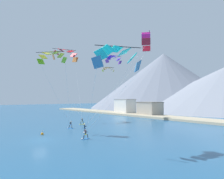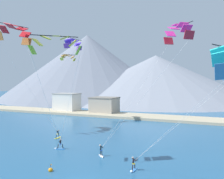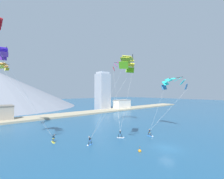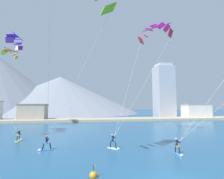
{
  "view_description": "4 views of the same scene",
  "coord_description": "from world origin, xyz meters",
  "px_view_note": "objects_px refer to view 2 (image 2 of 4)",
  "views": [
    {
      "loc": [
        37.42,
        -13.42,
        7.3
      ],
      "look_at": [
        3.59,
        12.87,
        8.9
      ],
      "focal_mm": 35.0,
      "sensor_mm": 36.0,
      "label": 1
    },
    {
      "loc": [
        14.02,
        -22.07,
        11.05
      ],
      "look_at": [
        -2.23,
        14.02,
        9.66
      ],
      "focal_mm": 40.0,
      "sensor_mm": 36.0,
      "label": 2
    },
    {
      "loc": [
        -26.03,
        -14.68,
        10.56
      ],
      "look_at": [
        -2.79,
        12.5,
        11.1
      ],
      "focal_mm": 24.0,
      "sensor_mm": 36.0,
      "label": 3
    },
    {
      "loc": [
        -6.04,
        -10.81,
        5.15
      ],
      "look_at": [
        -0.91,
        18.77,
        7.88
      ],
      "focal_mm": 28.0,
      "sensor_mm": 36.0,
      "label": 4
    }
  ],
  "objects_px": {
    "kitesurfer_far_left": "(59,146)",
    "parafoil_kite_near_lead": "(178,32)",
    "kitesurfer_near_lead": "(101,153)",
    "parafoil_kite_far_left": "(55,43)",
    "parafoil_kite_near_trail": "(223,60)",
    "parafoil_kite_distant_high_outer": "(73,43)",
    "race_marker_buoy": "(51,170)",
    "kitesurfer_mid_center": "(58,135)",
    "kitesurfer_near_trail": "(133,167)",
    "parafoil_kite_distant_low_drift": "(68,57)",
    "parafoil_kite_mid_center": "(15,32)"
  },
  "relations": [
    {
      "from": "kitesurfer_mid_center",
      "to": "parafoil_kite_distant_low_drift",
      "type": "height_order",
      "value": "parafoil_kite_distant_low_drift"
    },
    {
      "from": "kitesurfer_near_lead",
      "to": "parafoil_kite_near_trail",
      "type": "xyz_separation_m",
      "value": [
        16.06,
        -4.33,
        12.56
      ]
    },
    {
      "from": "kitesurfer_far_left",
      "to": "parafoil_kite_near_lead",
      "type": "distance_m",
      "value": 26.5
    },
    {
      "from": "kitesurfer_near_trail",
      "to": "race_marker_buoy",
      "type": "relative_size",
      "value": 1.75
    },
    {
      "from": "kitesurfer_near_lead",
      "to": "parafoil_kite_distant_high_outer",
      "type": "height_order",
      "value": "parafoil_kite_distant_high_outer"
    },
    {
      "from": "kitesurfer_near_lead",
      "to": "race_marker_buoy",
      "type": "distance_m",
      "value": 8.4
    },
    {
      "from": "kitesurfer_far_left",
      "to": "parafoil_kite_near_trail",
      "type": "xyz_separation_m",
      "value": [
        24.08,
        -5.06,
        12.62
      ]
    },
    {
      "from": "parafoil_kite_mid_center",
      "to": "parafoil_kite_distant_low_drift",
      "type": "height_order",
      "value": "parafoil_kite_mid_center"
    },
    {
      "from": "parafoil_kite_distant_low_drift",
      "to": "parafoil_kite_near_lead",
      "type": "bearing_deg",
      "value": -23.08
    },
    {
      "from": "parafoil_kite_far_left",
      "to": "race_marker_buoy",
      "type": "bearing_deg",
      "value": -70.88
    },
    {
      "from": "kitesurfer_far_left",
      "to": "parafoil_kite_distant_high_outer",
      "type": "height_order",
      "value": "parafoil_kite_distant_high_outer"
    },
    {
      "from": "parafoil_kite_near_lead",
      "to": "parafoil_kite_near_trail",
      "type": "height_order",
      "value": "parafoil_kite_near_lead"
    },
    {
      "from": "kitesurfer_near_lead",
      "to": "parafoil_kite_far_left",
      "type": "bearing_deg",
      "value": -123.1
    },
    {
      "from": "parafoil_kite_distant_low_drift",
      "to": "kitesurfer_near_lead",
      "type": "bearing_deg",
      "value": -46.52
    },
    {
      "from": "parafoil_kite_far_left",
      "to": "parafoil_kite_distant_low_drift",
      "type": "xyz_separation_m",
      "value": [
        -16.43,
        26.98,
        1.22
      ]
    },
    {
      "from": "parafoil_kite_distant_high_outer",
      "to": "race_marker_buoy",
      "type": "distance_m",
      "value": 41.44
    },
    {
      "from": "parafoil_kite_far_left",
      "to": "kitesurfer_near_trail",
      "type": "bearing_deg",
      "value": 12.07
    },
    {
      "from": "parafoil_kite_near_lead",
      "to": "parafoil_kite_near_trail",
      "type": "bearing_deg",
      "value": -62.58
    },
    {
      "from": "kitesurfer_near_lead",
      "to": "kitesurfer_mid_center",
      "type": "bearing_deg",
      "value": 151.03
    },
    {
      "from": "parafoil_kite_near_lead",
      "to": "kitesurfer_near_lead",
      "type": "bearing_deg",
      "value": -136.88
    },
    {
      "from": "parafoil_kite_near_lead",
      "to": "race_marker_buoy",
      "type": "bearing_deg",
      "value": -126.63
    },
    {
      "from": "parafoil_kite_far_left",
      "to": "parafoil_kite_distant_low_drift",
      "type": "relative_size",
      "value": 3.62
    },
    {
      "from": "parafoil_kite_near_lead",
      "to": "parafoil_kite_distant_high_outer",
      "type": "bearing_deg",
      "value": 153.15
    },
    {
      "from": "parafoil_kite_near_trail",
      "to": "kitesurfer_near_trail",
      "type": "bearing_deg",
      "value": 175.88
    },
    {
      "from": "kitesurfer_near_lead",
      "to": "kitesurfer_far_left",
      "type": "height_order",
      "value": "kitesurfer_near_lead"
    },
    {
      "from": "parafoil_kite_near_lead",
      "to": "parafoil_kite_distant_low_drift",
      "type": "height_order",
      "value": "parafoil_kite_near_lead"
    },
    {
      "from": "parafoil_kite_distant_low_drift",
      "to": "parafoil_kite_near_trail",
      "type": "bearing_deg",
      "value": -35.24
    },
    {
      "from": "kitesurfer_near_trail",
      "to": "parafoil_kite_near_trail",
      "type": "distance_m",
      "value": 16.04
    },
    {
      "from": "kitesurfer_far_left",
      "to": "parafoil_kite_near_lead",
      "type": "bearing_deg",
      "value": 24.72
    },
    {
      "from": "kitesurfer_near_trail",
      "to": "kitesurfer_far_left",
      "type": "bearing_deg",
      "value": 162.92
    },
    {
      "from": "kitesurfer_mid_center",
      "to": "parafoil_kite_distant_high_outer",
      "type": "height_order",
      "value": "parafoil_kite_distant_high_outer"
    },
    {
      "from": "kitesurfer_mid_center",
      "to": "kitesurfer_far_left",
      "type": "bearing_deg",
      "value": -52.87
    },
    {
      "from": "parafoil_kite_distant_high_outer",
      "to": "parafoil_kite_distant_low_drift",
      "type": "xyz_separation_m",
      "value": [
        -0.0,
        -2.36,
        -3.84
      ]
    },
    {
      "from": "kitesurfer_near_trail",
      "to": "parafoil_kite_near_lead",
      "type": "distance_m",
      "value": 22.34
    },
    {
      "from": "kitesurfer_near_trail",
      "to": "parafoil_kite_distant_high_outer",
      "type": "xyz_separation_m",
      "value": [
        -26.3,
        27.23,
        20.44
      ]
    },
    {
      "from": "parafoil_kite_near_trail",
      "to": "parafoil_kite_distant_low_drift",
      "type": "height_order",
      "value": "parafoil_kite_distant_low_drift"
    },
    {
      "from": "parafoil_kite_mid_center",
      "to": "parafoil_kite_distant_high_outer",
      "type": "height_order",
      "value": "parafoil_kite_mid_center"
    },
    {
      "from": "kitesurfer_far_left",
      "to": "parafoil_kite_near_lead",
      "type": "height_order",
      "value": "parafoil_kite_near_lead"
    },
    {
      "from": "kitesurfer_far_left",
      "to": "parafoil_kite_distant_low_drift",
      "type": "bearing_deg",
      "value": 120.62
    },
    {
      "from": "parafoil_kite_near_lead",
      "to": "parafoil_kite_far_left",
      "type": "bearing_deg",
      "value": -132.08
    },
    {
      "from": "kitesurfer_near_lead",
      "to": "parafoil_kite_distant_low_drift",
      "type": "distance_m",
      "value": 33.66
    },
    {
      "from": "kitesurfer_far_left",
      "to": "parafoil_kite_mid_center",
      "type": "height_order",
      "value": "parafoil_kite_mid_center"
    },
    {
      "from": "parafoil_kite_mid_center",
      "to": "parafoil_kite_far_left",
      "type": "bearing_deg",
      "value": -32.56
    },
    {
      "from": "kitesurfer_mid_center",
      "to": "kitesurfer_far_left",
      "type": "distance_m",
      "value": 7.99
    },
    {
      "from": "kitesurfer_near_lead",
      "to": "parafoil_kite_distant_high_outer",
      "type": "distance_m",
      "value": 37.16
    },
    {
      "from": "kitesurfer_near_trail",
      "to": "race_marker_buoy",
      "type": "bearing_deg",
      "value": -155.22
    },
    {
      "from": "parafoil_kite_near_trail",
      "to": "parafoil_kite_far_left",
      "type": "distance_m",
      "value": 20.04
    },
    {
      "from": "kitesurfer_mid_center",
      "to": "parafoil_kite_far_left",
      "type": "bearing_deg",
      "value": -54.63
    },
    {
      "from": "kitesurfer_far_left",
      "to": "parafoil_kite_distant_low_drift",
      "type": "xyz_separation_m",
      "value": [
        -12.14,
        20.52,
        16.63
      ]
    },
    {
      "from": "kitesurfer_near_trail",
      "to": "kitesurfer_mid_center",
      "type": "relative_size",
      "value": 1.01
    }
  ]
}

